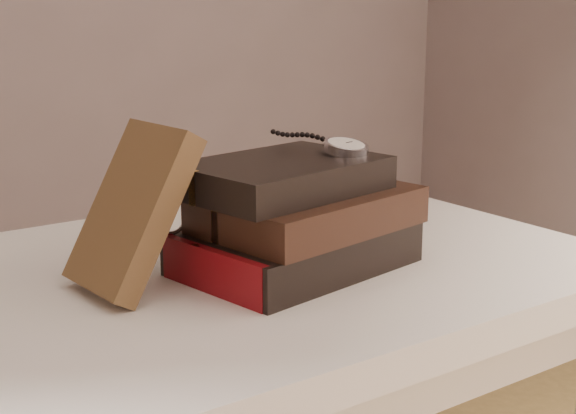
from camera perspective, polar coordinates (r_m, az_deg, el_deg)
table at (r=0.99m, az=-7.01°, el=-9.66°), size 1.00×0.60×0.75m
book_stack at (r=0.96m, az=0.56°, el=-0.75°), size 0.29×0.22×0.13m
journal at (r=0.89m, az=-10.71°, el=-0.20°), size 0.13×0.13×0.18m
pocket_watch at (r=0.98m, az=3.76°, el=4.26°), size 0.06×0.16×0.02m
eyeglasses at (r=0.96m, az=-7.11°, el=-0.04°), size 0.13×0.14×0.05m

